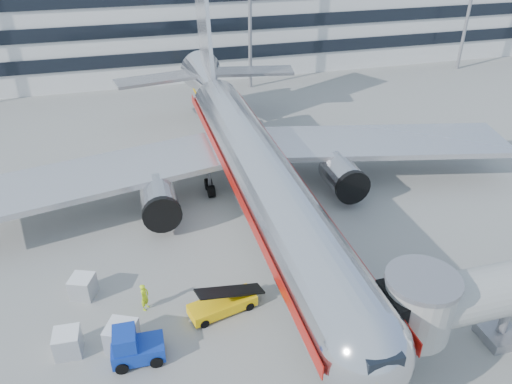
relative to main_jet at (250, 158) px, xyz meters
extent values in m
plane|color=gray|center=(0.00, -11.72, -4.23)|extent=(180.00, 180.00, 0.00)
cube|color=yellow|center=(0.00, -1.72, -4.23)|extent=(0.25, 70.00, 0.01)
cylinder|color=silver|center=(0.00, -3.72, -0.03)|extent=(5.00, 36.00, 5.00)
sphere|color=silver|center=(0.00, -21.72, -0.03)|extent=(5.00, 5.00, 5.00)
cone|color=silver|center=(0.00, 19.28, 0.57)|extent=(5.00, 10.00, 5.00)
cube|color=black|center=(0.00, -23.22, 1.09)|extent=(1.80, 1.20, 0.90)
cube|color=#B7B7BC|center=(13.00, 1.78, -0.83)|extent=(24.95, 12.07, 0.50)
cube|color=#B7B7BC|center=(-13.00, 1.78, -0.83)|extent=(24.95, 12.07, 0.50)
cylinder|color=#99999E|center=(8.00, -1.72, -2.03)|extent=(3.00, 4.20, 3.00)
cylinder|color=#99999E|center=(-8.00, -1.72, -2.03)|extent=(3.00, 4.20, 3.00)
cylinder|color=black|center=(8.00, -3.72, -2.03)|extent=(3.10, 0.50, 3.10)
cylinder|color=black|center=(-8.00, -3.72, -2.03)|extent=(3.10, 0.50, 3.10)
cube|color=#B7B7BC|center=(0.00, 19.78, 4.97)|extent=(0.45, 9.39, 13.72)
cube|color=#B7B7BC|center=(5.50, 20.28, 1.17)|extent=(10.41, 4.94, 0.35)
cube|color=#B7B7BC|center=(-5.50, 20.28, 1.17)|extent=(10.41, 4.94, 0.35)
cylinder|color=gray|center=(0.00, -19.72, -3.33)|extent=(0.24, 0.24, 1.80)
cylinder|color=black|center=(0.00, -19.72, -3.78)|extent=(0.35, 0.90, 0.90)
cylinder|color=gray|center=(3.20, 2.28, -3.23)|extent=(0.30, 0.30, 2.00)
cylinder|color=gray|center=(-3.20, 2.28, -3.23)|extent=(0.30, 0.30, 2.00)
cube|color=#A7120B|center=(2.52, -3.72, 0.27)|extent=(0.06, 38.00, 0.90)
cube|color=#A7120B|center=(-2.52, -3.72, 0.27)|extent=(0.06, 38.00, 0.90)
cylinder|color=#A8A8A3|center=(4.20, -19.72, -0.03)|extent=(3.80, 3.80, 3.40)
cylinder|color=gray|center=(4.20, -19.72, 1.87)|extent=(4.00, 4.00, 0.30)
cube|color=black|center=(2.90, -19.72, -0.03)|extent=(1.40, 2.60, 2.60)
cylinder|color=gray|center=(10.50, -19.72, -2.63)|extent=(0.56, 0.56, 3.20)
cube|color=gray|center=(10.50, -19.72, -3.88)|extent=(2.20, 2.20, 0.70)
cylinder|color=black|center=(9.60, -19.72, -3.88)|extent=(0.35, 0.70, 0.70)
cylinder|color=black|center=(11.40, -19.72, -3.88)|extent=(0.35, 0.70, 0.70)
cube|color=silver|center=(0.00, 46.28, 3.27)|extent=(150.00, 24.00, 15.00)
cube|color=black|center=(0.00, 34.18, -0.23)|extent=(150.00, 0.30, 1.80)
cube|color=black|center=(0.00, 34.18, 3.77)|extent=(150.00, 0.30, 1.80)
cube|color=yellow|center=(-5.27, -12.93, -3.69)|extent=(4.64, 2.57, 0.70)
cube|color=black|center=(-5.27, -12.93, -2.79)|extent=(4.74, 2.14, 1.53)
cylinder|color=black|center=(-6.98, -12.62, -3.94)|extent=(0.65, 0.41, 0.60)
cylinder|color=black|center=(-6.66, -13.98, -3.94)|extent=(0.65, 0.41, 0.60)
cylinder|color=black|center=(-3.88, -11.88, -3.94)|extent=(0.65, 0.41, 0.60)
cylinder|color=black|center=(-3.56, -13.24, -3.94)|extent=(0.65, 0.41, 0.60)
cube|color=#0D2E99|center=(-10.78, -15.44, -3.54)|extent=(3.05, 1.81, 0.97)
cube|color=#0D2E99|center=(-11.43, -15.42, -2.57)|extent=(1.34, 1.65, 1.18)
cube|color=black|center=(-11.43, -15.42, -2.20)|extent=(1.22, 1.43, 0.11)
cylinder|color=black|center=(-11.72, -14.61, -3.86)|extent=(0.76, 0.34, 0.75)
cylinder|color=black|center=(-11.77, -16.22, -3.86)|extent=(0.76, 0.34, 0.75)
cylinder|color=black|center=(-9.79, -14.67, -3.86)|extent=(0.76, 0.34, 0.75)
cylinder|color=black|center=(-9.84, -16.28, -3.86)|extent=(0.76, 0.34, 0.75)
cube|color=#B9BBC1|center=(-13.99, -8.98, -3.48)|extent=(1.91, 1.91, 1.52)
cube|color=white|center=(-13.99, -8.98, -2.70)|extent=(1.91, 1.91, 0.06)
cube|color=#B9BBC1|center=(-14.73, -13.89, -3.47)|extent=(1.57, 1.57, 1.54)
cube|color=white|center=(-14.73, -13.89, -2.68)|extent=(1.57, 1.57, 0.06)
cube|color=#B9BBC1|center=(-11.63, -14.34, -3.38)|extent=(2.21, 2.21, 1.72)
cube|color=white|center=(-11.63, -14.34, -2.50)|extent=(2.21, 2.21, 0.06)
imported|color=#C9F419|center=(-10.06, -11.34, -3.25)|extent=(0.80, 0.86, 1.97)
camera|label=1|loc=(-9.55, -36.77, 18.98)|focal=35.00mm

